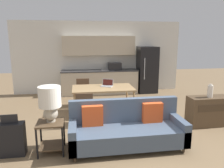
{
  "coord_description": "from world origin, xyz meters",
  "views": [
    {
      "loc": [
        -0.8,
        -3.77,
        2.08
      ],
      "look_at": [
        0.03,
        1.5,
        0.95
      ],
      "focal_mm": 35.0,
      "sensor_mm": 36.0,
      "label": 1
    }
  ],
  "objects_px": {
    "laptop": "(107,84)",
    "vase": "(210,91)",
    "refrigerator": "(147,70)",
    "suitcase": "(11,139)",
    "couch": "(126,129)",
    "credenza": "(208,111)",
    "dining_chair_near_left": "(85,106)",
    "dining_chair_far_left": "(83,90)",
    "side_table": "(51,132)",
    "dining_table": "(103,89)",
    "table_lamp": "(50,101)"
  },
  "relations": [
    {
      "from": "suitcase",
      "to": "side_table",
      "type": "bearing_deg",
      "value": 1.04
    },
    {
      "from": "laptop",
      "to": "dining_chair_near_left",
      "type": "bearing_deg",
      "value": -100.27
    },
    {
      "from": "vase",
      "to": "side_table",
      "type": "bearing_deg",
      "value": -168.89
    },
    {
      "from": "vase",
      "to": "dining_chair_near_left",
      "type": "xyz_separation_m",
      "value": [
        -2.92,
        0.47,
        -0.37
      ]
    },
    {
      "from": "side_table",
      "to": "laptop",
      "type": "relative_size",
      "value": 1.48
    },
    {
      "from": "suitcase",
      "to": "vase",
      "type": "bearing_deg",
      "value": 9.51
    },
    {
      "from": "table_lamp",
      "to": "dining_chair_far_left",
      "type": "distance_m",
      "value": 2.9
    },
    {
      "from": "couch",
      "to": "vase",
      "type": "xyz_separation_m",
      "value": [
        2.16,
        0.69,
        0.51
      ]
    },
    {
      "from": "couch",
      "to": "vase",
      "type": "relative_size",
      "value": 6.95
    },
    {
      "from": "side_table",
      "to": "table_lamp",
      "type": "height_order",
      "value": "table_lamp"
    },
    {
      "from": "vase",
      "to": "laptop",
      "type": "relative_size",
      "value": 0.79
    },
    {
      "from": "laptop",
      "to": "suitcase",
      "type": "xyz_separation_m",
      "value": [
        -2.03,
        -2.18,
        -0.47
      ]
    },
    {
      "from": "dining_chair_far_left",
      "to": "dining_chair_near_left",
      "type": "bearing_deg",
      "value": -89.14
    },
    {
      "from": "laptop",
      "to": "suitcase",
      "type": "distance_m",
      "value": 3.01
    },
    {
      "from": "couch",
      "to": "dining_chair_near_left",
      "type": "distance_m",
      "value": 1.4
    },
    {
      "from": "credenza",
      "to": "dining_chair_far_left",
      "type": "distance_m",
      "value": 3.61
    },
    {
      "from": "refrigerator",
      "to": "couch",
      "type": "distance_m",
      "value": 4.54
    },
    {
      "from": "refrigerator",
      "to": "side_table",
      "type": "bearing_deg",
      "value": -127.14
    },
    {
      "from": "suitcase",
      "to": "dining_chair_near_left",
      "type": "bearing_deg",
      "value": 41.42
    },
    {
      "from": "refrigerator",
      "to": "dining_table",
      "type": "height_order",
      "value": "refrigerator"
    },
    {
      "from": "couch",
      "to": "vase",
      "type": "height_order",
      "value": "vase"
    },
    {
      "from": "table_lamp",
      "to": "credenza",
      "type": "relative_size",
      "value": 0.66
    },
    {
      "from": "table_lamp",
      "to": "credenza",
      "type": "distance_m",
      "value": 3.7
    },
    {
      "from": "dining_table",
      "to": "table_lamp",
      "type": "xyz_separation_m",
      "value": [
        -1.18,
        -1.98,
        0.3
      ]
    },
    {
      "from": "dining_chair_far_left",
      "to": "vase",
      "type": "bearing_deg",
      "value": -34.96
    },
    {
      "from": "refrigerator",
      "to": "suitcase",
      "type": "relative_size",
      "value": 2.28
    },
    {
      "from": "side_table",
      "to": "couch",
      "type": "bearing_deg",
      "value": 0.4
    },
    {
      "from": "side_table",
      "to": "dining_chair_far_left",
      "type": "distance_m",
      "value": 2.9
    },
    {
      "from": "table_lamp",
      "to": "couch",
      "type": "bearing_deg",
      "value": -1.02
    },
    {
      "from": "laptop",
      "to": "suitcase",
      "type": "height_order",
      "value": "laptop"
    },
    {
      "from": "dining_table",
      "to": "dining_chair_far_left",
      "type": "height_order",
      "value": "dining_chair_far_left"
    },
    {
      "from": "refrigerator",
      "to": "credenza",
      "type": "xyz_separation_m",
      "value": [
        0.44,
        -3.44,
        -0.52
      ]
    },
    {
      "from": "credenza",
      "to": "vase",
      "type": "relative_size",
      "value": 3.14
    },
    {
      "from": "side_table",
      "to": "laptop",
      "type": "distance_m",
      "value": 2.57
    },
    {
      "from": "dining_table",
      "to": "laptop",
      "type": "xyz_separation_m",
      "value": [
        0.14,
        0.15,
        0.1
      ]
    },
    {
      "from": "credenza",
      "to": "suitcase",
      "type": "bearing_deg",
      "value": -170.16
    },
    {
      "from": "credenza",
      "to": "dining_chair_near_left",
      "type": "distance_m",
      "value": 2.98
    },
    {
      "from": "vase",
      "to": "suitcase",
      "type": "xyz_separation_m",
      "value": [
        -4.27,
        -0.72,
        -0.54
      ]
    },
    {
      "from": "vase",
      "to": "laptop",
      "type": "height_order",
      "value": "vase"
    },
    {
      "from": "dining_chair_near_left",
      "to": "laptop",
      "type": "height_order",
      "value": "laptop"
    },
    {
      "from": "refrigerator",
      "to": "vase",
      "type": "bearing_deg",
      "value": -83.12
    },
    {
      "from": "couch",
      "to": "laptop",
      "type": "relative_size",
      "value": 5.51
    },
    {
      "from": "suitcase",
      "to": "laptop",
      "type": "bearing_deg",
      "value": 47.03
    },
    {
      "from": "dining_chair_near_left",
      "to": "suitcase",
      "type": "bearing_deg",
      "value": 44.51
    },
    {
      "from": "vase",
      "to": "dining_chair_far_left",
      "type": "distance_m",
      "value": 3.63
    },
    {
      "from": "laptop",
      "to": "vase",
      "type": "bearing_deg",
      "value": -8.81
    },
    {
      "from": "couch",
      "to": "credenza",
      "type": "xyz_separation_m",
      "value": [
        2.18,
        0.72,
        0.01
      ]
    },
    {
      "from": "dining_chair_far_left",
      "to": "laptop",
      "type": "bearing_deg",
      "value": -43.2
    },
    {
      "from": "table_lamp",
      "to": "vase",
      "type": "xyz_separation_m",
      "value": [
        3.57,
        0.67,
        -0.12
      ]
    },
    {
      "from": "dining_table",
      "to": "vase",
      "type": "relative_size",
      "value": 5.35
    }
  ]
}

